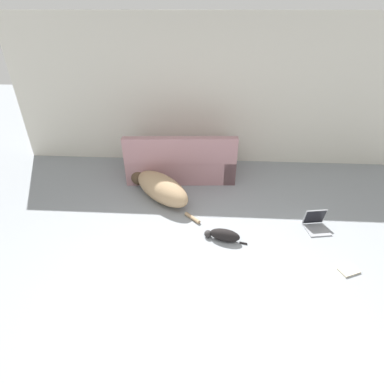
{
  "coord_description": "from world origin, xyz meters",
  "views": [
    {
      "loc": [
        0.03,
        -1.88,
        2.63
      ],
      "look_at": [
        -0.18,
        1.63,
        0.45
      ],
      "focal_mm": 28.0,
      "sensor_mm": 36.0,
      "label": 1
    }
  ],
  "objects": [
    {
      "name": "ground_plane",
      "position": [
        0.0,
        0.0,
        0.0
      ],
      "size": [
        20.0,
        20.0,
        0.0
      ],
      "primitive_type": "plane",
      "color": "gray"
    },
    {
      "name": "wall_back",
      "position": [
        0.0,
        3.62,
        1.3
      ],
      "size": [
        7.19,
        0.06,
        2.59
      ],
      "color": "beige",
      "rests_on": "ground_plane"
    },
    {
      "name": "couch",
      "position": [
        -0.46,
        2.93,
        0.27
      ],
      "size": [
        1.92,
        0.99,
        0.85
      ],
      "rotation": [
        0.0,
        0.0,
        3.21
      ],
      "color": "#A3757A",
      "rests_on": "ground_plane"
    },
    {
      "name": "dog",
      "position": [
        -0.73,
        2.14,
        0.2
      ],
      "size": [
        1.3,
        1.28,
        0.41
      ],
      "rotation": [
        0.0,
        0.0,
        2.36
      ],
      "color": "#A38460",
      "rests_on": "ground_plane"
    },
    {
      "name": "cat",
      "position": [
        0.26,
        1.17,
        0.08
      ],
      "size": [
        0.58,
        0.25,
        0.17
      ],
      "rotation": [
        0.0,
        0.0,
        2.9
      ],
      "color": "black",
      "rests_on": "ground_plane"
    },
    {
      "name": "laptop_open",
      "position": [
        1.55,
        1.52,
        0.08
      ],
      "size": [
        0.35,
        0.35,
        0.26
      ],
      "rotation": [
        0.0,
        0.0,
        0.17
      ],
      "color": "gray",
      "rests_on": "ground_plane"
    },
    {
      "name": "book_cream",
      "position": [
        1.71,
        0.7,
        0.01
      ],
      "size": [
        0.26,
        0.22,
        0.02
      ],
      "rotation": [
        0.0,
        0.0,
        0.4
      ],
      "color": "beige",
      "rests_on": "ground_plane"
    }
  ]
}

